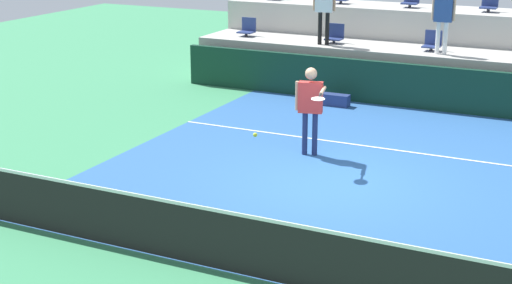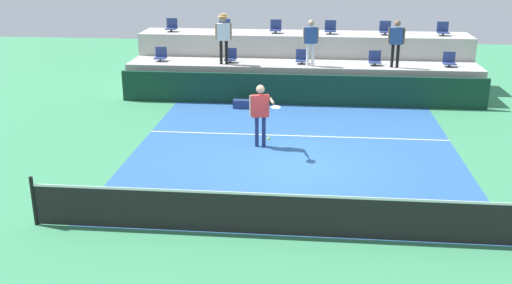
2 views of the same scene
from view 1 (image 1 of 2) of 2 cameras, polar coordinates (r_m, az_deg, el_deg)
ground_plane at (r=14.12m, az=5.74°, el=-3.04°), size 40.00×40.00×0.00m
court_inner_paint at (r=15.01m, az=7.07°, el=-1.83°), size 9.00×10.00×0.01m
court_service_line at (r=16.28m, az=8.69°, el=-0.37°), size 9.00×0.06×0.00m
tennis_net at (r=10.54m, az=-1.85°, el=-7.29°), size 10.48×0.08×1.07m
sponsor_backboard at (r=19.49m, az=11.97°, el=4.04°), size 13.00×0.16×1.10m
seating_tier_lower at (r=20.71m, az=12.88°, el=4.96°), size 13.00×1.80×1.25m
seating_tier_upper at (r=22.36m, az=14.04°, el=6.87°), size 13.00×1.80×2.10m
stadium_chair_lower_far_left at (r=22.29m, az=-0.64°, el=8.43°), size 0.44×0.40×0.52m
stadium_chair_lower_left at (r=21.24m, az=5.90°, el=7.90°), size 0.44×0.40×0.52m
stadium_chair_lower_center at (r=20.50m, az=12.96°, el=7.22°), size 0.44×0.40×0.52m
stadium_chair_upper_mid_left at (r=22.37m, az=11.43°, el=10.33°), size 0.44×0.40×0.52m
stadium_chair_upper_mid_right at (r=21.93m, az=16.94°, el=9.80°), size 0.44×0.40×0.52m
tennis_player at (r=15.31m, az=4.08°, el=2.99°), size 0.96×1.18×1.80m
spectator_with_hat at (r=20.83m, az=5.09°, el=10.31°), size 0.62×0.49×1.83m
spectator_leaning_on_rail at (r=19.94m, az=13.74°, el=9.18°), size 0.59×0.24×1.66m
tennis_ball at (r=11.91m, az=-0.06°, el=0.53°), size 0.07×0.07×0.07m
equipment_bag at (r=19.51m, az=5.85°, el=3.13°), size 0.76×0.28×0.30m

